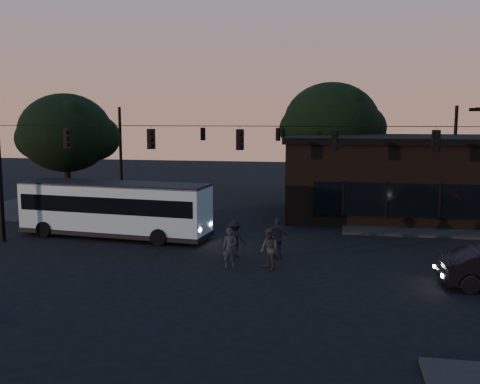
% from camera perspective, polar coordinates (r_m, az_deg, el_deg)
% --- Properties ---
extents(ground, '(120.00, 120.00, 0.00)m').
position_cam_1_polar(ground, '(22.87, -1.87, -8.82)').
color(ground, black).
rests_on(ground, ground).
extents(sidewalk_far_right, '(14.00, 10.00, 0.15)m').
position_cam_1_polar(sidewalk_far_right, '(36.70, 21.85, -2.91)').
color(sidewalk_far_right, black).
rests_on(sidewalk_far_right, ground).
extents(sidewalk_far_left, '(14.00, 10.00, 0.15)m').
position_cam_1_polar(sidewalk_far_left, '(40.58, -17.08, -1.71)').
color(sidewalk_far_left, black).
rests_on(sidewalk_far_left, ground).
extents(building, '(15.40, 10.41, 5.40)m').
position_cam_1_polar(building, '(37.80, 17.01, 1.65)').
color(building, black).
rests_on(building, ground).
extents(tree_behind, '(7.60, 7.60, 9.43)m').
position_cam_1_polar(tree_behind, '(43.40, 9.70, 7.24)').
color(tree_behind, black).
rests_on(tree_behind, ground).
extents(tree_left, '(6.40, 6.40, 8.30)m').
position_cam_1_polar(tree_left, '(39.19, -18.09, 6.00)').
color(tree_left, black).
rests_on(tree_left, ground).
extents(signal_rig_near, '(26.24, 0.30, 7.50)m').
position_cam_1_polar(signal_rig_near, '(25.92, 0.00, 3.17)').
color(signal_rig_near, black).
rests_on(signal_rig_near, ground).
extents(signal_rig_far, '(26.24, 0.30, 7.50)m').
position_cam_1_polar(signal_rig_far, '(41.73, 4.07, 4.58)').
color(signal_rig_far, black).
rests_on(signal_rig_far, ground).
extents(bus, '(11.05, 3.63, 3.05)m').
position_cam_1_polar(bus, '(30.46, -13.26, -1.52)').
color(bus, '#9BBDC5').
rests_on(bus, ground).
extents(pedestrian_a, '(0.72, 0.56, 1.76)m').
position_cam_1_polar(pedestrian_a, '(23.78, -1.08, -5.97)').
color(pedestrian_a, '#212529').
rests_on(pedestrian_a, ground).
extents(pedestrian_b, '(1.09, 1.11, 1.81)m').
position_cam_1_polar(pedestrian_b, '(23.47, 3.13, -6.11)').
color(pedestrian_b, '#302E2B').
rests_on(pedestrian_b, ground).
extents(pedestrian_c, '(1.14, 0.52, 1.92)m').
position_cam_1_polar(pedestrian_c, '(25.27, 4.03, -4.97)').
color(pedestrian_c, '#28222A').
rests_on(pedestrian_c, ground).
extents(pedestrian_d, '(1.29, 0.96, 1.78)m').
position_cam_1_polar(pedestrian_d, '(25.52, -0.52, -5.00)').
color(pedestrian_d, black).
rests_on(pedestrian_d, ground).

